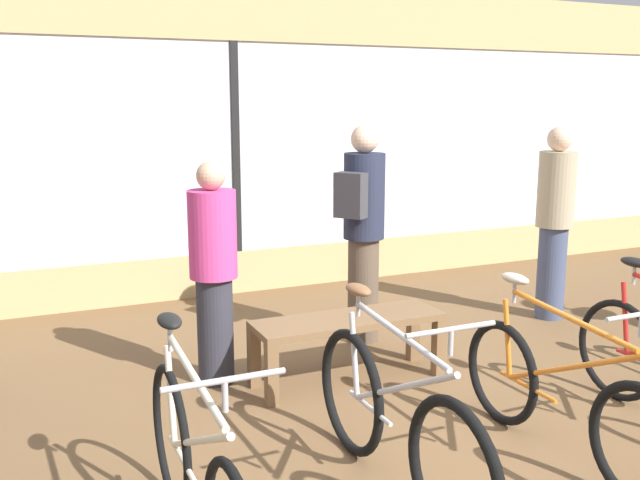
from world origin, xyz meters
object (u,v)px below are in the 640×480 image
at_px(customer_mid_floor, 363,227).
at_px(customer_by_window, 214,269).
at_px(bicycle_center_left, 395,422).
at_px(bicycle_center_right, 561,398).
at_px(display_bench, 348,329).
at_px(bicycle_left, 196,478).
at_px(customer_near_rack, 555,219).

bearing_deg(customer_mid_floor, customer_by_window, -165.34).
relative_size(bicycle_center_left, customer_mid_floor, 0.96).
xyz_separation_m(bicycle_center_right, customer_mid_floor, (-0.08, 2.27, 0.62)).
bearing_deg(display_bench, bicycle_center_left, -107.54).
bearing_deg(bicycle_center_right, display_bench, 110.85).
bearing_deg(bicycle_left, customer_near_rack, 29.15).
xyz_separation_m(bicycle_center_right, display_bench, (-0.58, 1.53, 0.03)).
distance_m(bicycle_center_right, customer_by_window, 2.45).
relative_size(bicycle_center_right, display_bench, 1.24).
height_order(bicycle_left, display_bench, bicycle_left).
relative_size(display_bench, customer_by_window, 0.87).
bearing_deg(bicycle_center_left, customer_by_window, 102.82).
relative_size(customer_near_rack, customer_mid_floor, 0.98).
xyz_separation_m(bicycle_left, display_bench, (1.53, 1.60, -0.01)).
bearing_deg(customer_mid_floor, bicycle_left, -130.97).
bearing_deg(customer_by_window, bicycle_left, -108.23).
xyz_separation_m(bicycle_center_left, customer_by_window, (-0.42, 1.84, 0.44)).
distance_m(bicycle_center_left, display_bench, 1.53).
height_order(bicycle_center_right, customer_mid_floor, customer_mid_floor).
xyz_separation_m(display_bench, customer_near_rack, (2.42, 0.61, 0.55)).
relative_size(display_bench, customer_mid_floor, 0.77).
distance_m(customer_by_window, customer_mid_floor, 1.43).
bearing_deg(customer_near_rack, bicycle_center_left, -144.34).
relative_size(bicycle_left, customer_mid_floor, 0.97).
bearing_deg(customer_mid_floor, display_bench, -123.90).
relative_size(bicycle_left, display_bench, 1.27).
bearing_deg(customer_mid_floor, bicycle_center_left, -113.56).
xyz_separation_m(customer_near_rack, customer_by_window, (-3.30, -0.23, -0.10)).
relative_size(customer_near_rack, customer_by_window, 1.11).
distance_m(bicycle_left, customer_mid_floor, 3.15).
bearing_deg(bicycle_left, customer_by_window, 71.77).
height_order(bicycle_left, customer_by_window, customer_by_window).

